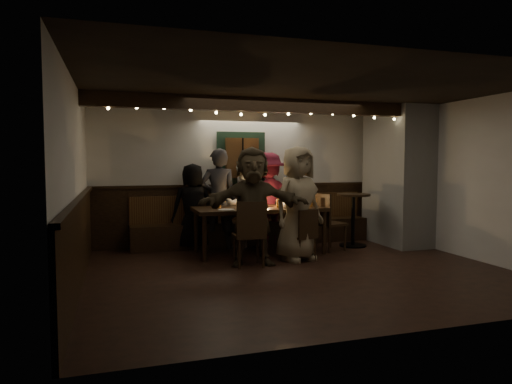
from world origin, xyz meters
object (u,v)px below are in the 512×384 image
object	(u,v)px
chair_end	(326,219)
high_top	(353,213)
person_f	(253,206)
person_d	(268,199)
chair_near_right	(305,232)
chair_near_left	(250,230)
person_e	(293,203)
person_a	(193,207)
person_g	(298,204)
person_b	(219,199)
dining_table	(259,211)
person_c	(242,205)

from	to	relation	value
chair_end	high_top	size ratio (longest dim) A/B	1.04
person_f	person_d	bearing A→B (deg)	72.60
chair_near_right	person_f	distance (m)	0.97
chair_near_left	chair_near_right	bearing A→B (deg)	7.86
chair_end	person_e	size ratio (longest dim) A/B	0.65
person_a	person_g	size ratio (longest dim) A/B	0.85
person_a	chair_near_left	bearing A→B (deg)	107.00
chair_end	person_b	size ratio (longest dim) A/B	0.56
person_f	person_a	bearing A→B (deg)	123.20
dining_table	person_a	bearing A→B (deg)	145.35
dining_table	person_g	distance (m)	0.83
dining_table	person_b	distance (m)	0.88
chair_end	person_g	xyz separation A→B (m)	(-0.78, -0.56, 0.34)
person_a	person_e	world-z (taller)	person_e
dining_table	high_top	world-z (taller)	high_top
chair_near_right	person_g	xyz separation A→B (m)	(-0.08, 0.12, 0.44)
chair_near_left	person_f	bearing A→B (deg)	59.90
high_top	person_d	xyz separation A→B (m)	(-1.47, 0.61, 0.25)
person_c	person_f	world-z (taller)	person_f
person_a	person_e	distance (m)	1.92
chair_near_right	person_d	bearing A→B (deg)	93.43
person_c	person_d	size ratio (longest dim) A/B	0.90
chair_near_right	person_a	distance (m)	2.18
person_b	person_g	size ratio (longest dim) A/B	1.00
chair_end	person_f	size ratio (longest dim) A/B	0.56
high_top	person_f	distance (m)	2.44
high_top	person_a	size ratio (longest dim) A/B	0.64
person_b	person_c	world-z (taller)	person_b
dining_table	high_top	distance (m)	1.88
person_a	person_d	distance (m)	1.44
person_e	person_f	world-z (taller)	person_f
person_a	person_c	distance (m)	0.91
dining_table	person_a	xyz separation A→B (m)	(-1.03, 0.71, 0.04)
high_top	person_f	xyz separation A→B (m)	(-2.24, -0.91, 0.28)
person_c	person_f	distance (m)	1.48
chair_end	person_d	size ratio (longest dim) A/B	0.58
person_f	person_c	bearing A→B (deg)	90.05
dining_table	person_d	size ratio (longest dim) A/B	1.28
person_a	person_f	xyz separation A→B (m)	(0.67, -1.52, 0.13)
chair_end	person_a	size ratio (longest dim) A/B	0.66
dining_table	high_top	xyz separation A→B (m)	(1.87, 0.11, -0.11)
person_e	person_g	xyz separation A→B (m)	(-0.46, -1.36, 0.13)
chair_near_right	person_d	size ratio (longest dim) A/B	0.48
person_c	high_top	bearing A→B (deg)	145.07
person_a	person_e	xyz separation A→B (m)	(1.92, -0.05, 0.01)
chair_near_left	high_top	xyz separation A→B (m)	(2.32, 1.05, 0.06)
person_g	person_f	bearing A→B (deg)	169.34
person_d	person_g	world-z (taller)	person_g
chair_near_right	person_g	distance (m)	0.47
high_top	person_e	size ratio (longest dim) A/B	0.63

